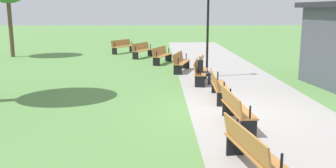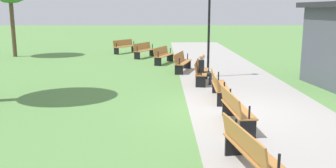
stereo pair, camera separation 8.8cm
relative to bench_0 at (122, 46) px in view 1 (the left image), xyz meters
name	(u,v)px [view 1 (the left image)]	position (x,y,z in m)	size (l,w,h in m)	color
ground_plane	(229,111)	(14.56, 4.48, -0.48)	(120.00, 120.00, 0.00)	#5B8C47
path_paving	(260,111)	(14.56, 5.40, -0.48)	(45.60, 4.15, 0.01)	#A39E99
bench_0	(122,46)	(0.00, 0.00, 0.00)	(1.87, 1.47, 0.89)	#B27538
bench_1	(142,50)	(2.41, 1.43, 0.00)	(1.94, 1.32, 0.89)	#B27538
bench_2	(161,55)	(4.96, 2.59, 0.00)	(1.98, 1.15, 0.89)	#B27538
bench_3	(181,61)	(7.62, 3.48, 0.00)	(1.99, 0.97, 0.89)	#B27538
bench_4	(199,71)	(10.36, 4.07, 0.00)	(1.99, 0.78, 0.89)	#B27538
bench_5	(218,85)	(13.15, 4.37, 0.00)	(1.96, 0.58, 0.89)	#B27538
bench_6	(235,107)	(15.96, 4.37, 0.00)	(1.96, 0.58, 0.89)	#B27538
bench_7	(251,149)	(18.75, 4.07, 0.00)	(1.99, 0.78, 0.89)	#B27538
person_seated	(203,68)	(10.63, 4.18, 0.16)	(0.38, 0.56, 1.20)	black
lamp_post	(208,7)	(9.01, 4.55, 2.52)	(0.32, 0.32, 4.36)	black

